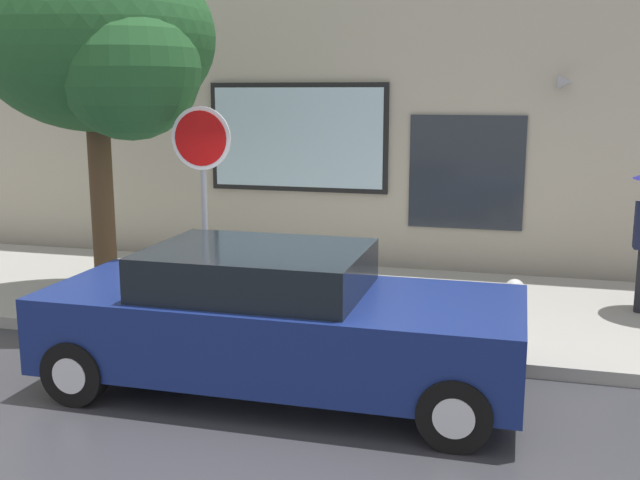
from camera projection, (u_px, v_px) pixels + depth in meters
name	position (u px, v px, depth m)	size (l,w,h in m)	color
ground_plane	(258.00, 388.00, 7.57)	(60.00, 60.00, 0.00)	#333338
sidewalk	(331.00, 302.00, 10.39)	(20.00, 4.00, 0.15)	gray
building_facade	(369.00, 59.00, 12.09)	(20.00, 0.67, 7.00)	#B2A893
parked_car	(277.00, 320.00, 7.41)	(4.69, 1.92, 1.45)	navy
fire_hydrant	(514.00, 310.00, 8.57)	(0.30, 0.44, 0.71)	white
street_tree	(100.00, 45.00, 9.54)	(3.22, 2.74, 4.70)	#4C3823
stop_sign	(202.00, 171.00, 9.01)	(0.76, 0.10, 2.64)	gray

